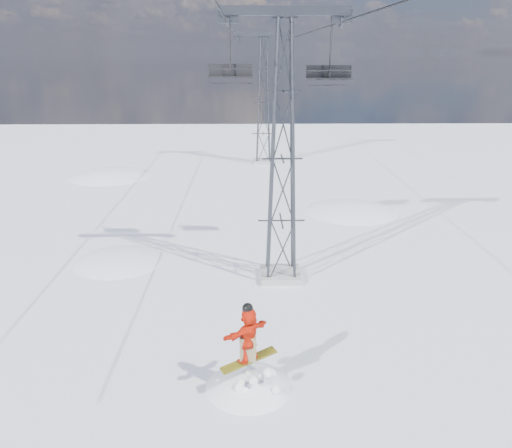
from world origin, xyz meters
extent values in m
plane|color=white|center=(0.00, 0.00, 0.00)|extent=(120.00, 120.00, 0.00)
sphere|color=white|center=(-7.00, 10.00, -7.65)|extent=(16.00, 16.00, 16.00)
sphere|color=white|center=(6.00, 18.00, -9.50)|extent=(20.00, 20.00, 20.00)
sphere|color=white|center=(-12.00, 28.00, -10.40)|extent=(22.00, 22.00, 22.00)
cube|color=#999999|center=(0.80, 8.00, 0.15)|extent=(1.80, 1.80, 0.30)
cube|color=#31333A|center=(0.80, 8.00, 11.25)|extent=(5.00, 0.35, 0.35)
cube|color=#31333A|center=(-1.40, 8.00, 11.05)|extent=(0.80, 0.25, 0.50)
cube|color=#31333A|center=(3.00, 8.00, 11.05)|extent=(0.80, 0.25, 0.50)
cube|color=#999999|center=(0.80, 33.00, 0.15)|extent=(1.80, 1.80, 0.30)
cube|color=#31333A|center=(0.80, 33.00, 11.25)|extent=(5.00, 0.35, 0.35)
cube|color=#31333A|center=(-1.40, 33.00, 11.05)|extent=(0.80, 0.25, 0.50)
cube|color=#31333A|center=(3.00, 33.00, 11.05)|extent=(0.80, 0.25, 0.50)
cylinder|color=black|center=(-1.40, 19.50, 10.85)|extent=(0.06, 51.00, 0.06)
cylinder|color=black|center=(3.00, 19.50, 10.85)|extent=(0.06, 51.00, 0.06)
sphere|color=white|center=(-0.67, 0.15, -1.75)|extent=(4.40, 4.40, 4.40)
cube|color=#B09C17|center=(-0.67, -0.15, 1.16)|extent=(1.72, 1.06, 0.29)
imported|color=red|center=(-0.67, -0.15, 2.03)|extent=(1.54, 1.38, 1.70)
cube|color=#80724F|center=(-0.67, -0.15, 1.57)|extent=(0.60, 0.58, 0.78)
sphere|color=black|center=(-0.67, -0.15, 2.86)|extent=(0.32, 0.32, 0.32)
cylinder|color=black|center=(-1.40, 9.94, 9.78)|extent=(0.08, 0.08, 2.14)
cube|color=black|center=(-1.40, 9.94, 8.71)|extent=(1.94, 0.44, 0.08)
cube|color=black|center=(-1.40, 10.15, 9.00)|extent=(1.94, 0.06, 0.53)
cylinder|color=black|center=(-1.40, 9.69, 8.47)|extent=(1.94, 0.06, 0.06)
cylinder|color=black|center=(-1.40, 9.64, 9.05)|extent=(1.94, 0.05, 0.05)
cylinder|color=black|center=(3.00, 10.35, 9.73)|extent=(0.08, 0.08, 2.24)
cube|color=black|center=(3.00, 10.35, 8.61)|extent=(2.03, 0.46, 0.08)
cube|color=black|center=(3.00, 10.57, 8.92)|extent=(2.03, 0.06, 0.56)
cylinder|color=black|center=(3.00, 10.09, 8.36)|extent=(2.03, 0.06, 0.06)
cylinder|color=black|center=(3.00, 10.04, 8.97)|extent=(2.03, 0.05, 0.05)
camera|label=1|loc=(-0.68, -12.71, 9.72)|focal=35.00mm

